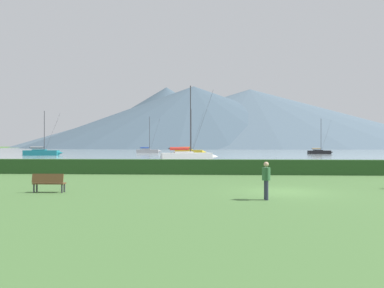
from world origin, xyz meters
The scene contains 14 objects.
ground_plane centered at (0.00, 0.00, 0.00)m, with size 1000.00×1000.00×0.00m, color #477038.
harbor_water centered at (0.00, 137.00, 0.00)m, with size 320.00×246.00×0.00m, color #8C9EA3.
hedge_line centered at (0.00, 11.00, 0.60)m, with size 80.00×1.20×1.20m, color #284C23.
sailboat_slip_0 centered at (-10.00, 75.58, 0.68)m, with size 8.08×2.45×11.54m.
sailboat_slip_1 centered at (-23.10, 89.26, 0.63)m, with size 7.51×2.67×10.71m.
sailboat_slip_2 centered at (-42.39, 62.38, 0.70)m, with size 8.69×3.55×10.04m.
sailboat_slip_4 centered at (24.14, 80.90, 0.56)m, with size 6.67×2.37×9.37m.
sailboat_slip_5 centered at (-7.65, 36.39, 0.73)m, with size 8.85×4.30×11.27m.
park_bench_near_path centered at (-11.78, -1.09, 0.53)m, with size 1.58×0.53×0.95m.
person_standing_walker centered at (-1.29, -2.90, 0.97)m, with size 0.36×0.57×1.65m.
distant_hill_west_ridge centered at (-22.16, 310.28, 27.27)m, with size 282.99×282.99×54.54m, color #425666.
distant_hill_central_peak centered at (-59.27, 408.59, 34.65)m, with size 220.94×220.94×69.29m, color #425666.
distant_hill_east_ridge centered at (-61.77, 405.01, 25.35)m, with size 323.11×323.11×50.70m, color #4C6070.
distant_hill_far_shoulder centered at (30.54, 342.84, 28.11)m, with size 350.50×350.50×56.21m, color #4C6070.
Camera 1 is at (-3.51, -19.15, 2.38)m, focal length 34.82 mm.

